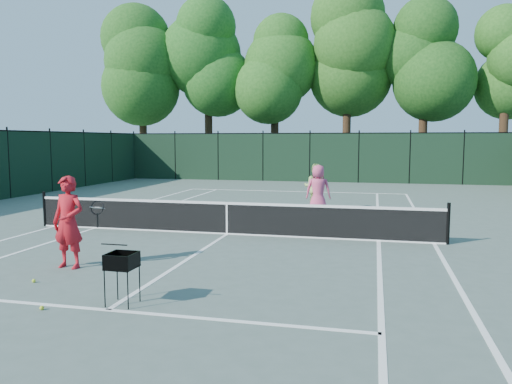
% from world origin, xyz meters
% --- Properties ---
extents(ground, '(90.00, 90.00, 0.00)m').
position_xyz_m(ground, '(0.00, 0.00, 0.00)').
color(ground, '#4C5C53').
rests_on(ground, ground).
extents(sideline_doubles_left, '(0.10, 23.77, 0.01)m').
position_xyz_m(sideline_doubles_left, '(-5.49, 0.00, 0.00)').
color(sideline_doubles_left, white).
rests_on(sideline_doubles_left, ground).
extents(sideline_doubles_right, '(0.10, 23.77, 0.01)m').
position_xyz_m(sideline_doubles_right, '(5.49, 0.00, 0.00)').
color(sideline_doubles_right, white).
rests_on(sideline_doubles_right, ground).
extents(sideline_singles_left, '(0.10, 23.77, 0.01)m').
position_xyz_m(sideline_singles_left, '(-4.12, 0.00, 0.00)').
color(sideline_singles_left, white).
rests_on(sideline_singles_left, ground).
extents(sideline_singles_right, '(0.10, 23.77, 0.01)m').
position_xyz_m(sideline_singles_right, '(4.12, 0.00, 0.00)').
color(sideline_singles_right, white).
rests_on(sideline_singles_right, ground).
extents(baseline_far, '(10.97, 0.10, 0.01)m').
position_xyz_m(baseline_far, '(0.00, 11.88, 0.00)').
color(baseline_far, white).
rests_on(baseline_far, ground).
extents(service_line_near, '(8.23, 0.10, 0.01)m').
position_xyz_m(service_line_near, '(0.00, -6.40, 0.00)').
color(service_line_near, white).
rests_on(service_line_near, ground).
extents(service_line_far, '(8.23, 0.10, 0.01)m').
position_xyz_m(service_line_far, '(0.00, 6.40, 0.00)').
color(service_line_far, white).
rests_on(service_line_far, ground).
extents(center_service_line, '(0.10, 12.80, 0.01)m').
position_xyz_m(center_service_line, '(0.00, 0.00, 0.00)').
color(center_service_line, white).
rests_on(center_service_line, ground).
extents(tennis_net, '(11.69, 0.09, 1.06)m').
position_xyz_m(tennis_net, '(0.00, 0.00, 0.48)').
color(tennis_net, black).
rests_on(tennis_net, ground).
extents(fence_far, '(24.00, 0.05, 3.00)m').
position_xyz_m(fence_far, '(0.00, 18.00, 1.50)').
color(fence_far, black).
rests_on(fence_far, ground).
extents(tree_0, '(6.40, 6.40, 13.14)m').
position_xyz_m(tree_0, '(-13.00, 21.50, 8.16)').
color(tree_0, black).
rests_on(tree_0, ground).
extents(tree_1, '(6.80, 6.80, 13.98)m').
position_xyz_m(tree_1, '(-8.00, 22.00, 8.69)').
color(tree_1, black).
rests_on(tree_1, ground).
extents(tree_2, '(6.00, 6.00, 12.40)m').
position_xyz_m(tree_2, '(-3.00, 21.80, 7.73)').
color(tree_2, black).
rests_on(tree_2, ground).
extents(tree_3, '(7.00, 7.00, 14.45)m').
position_xyz_m(tree_3, '(2.00, 22.30, 9.01)').
color(tree_3, black).
rests_on(tree_3, ground).
extents(tree_4, '(6.20, 6.20, 12.97)m').
position_xyz_m(tree_4, '(7.00, 21.60, 8.14)').
color(tree_4, black).
rests_on(tree_4, ground).
extents(tree_5, '(5.80, 5.80, 12.23)m').
position_xyz_m(tree_5, '(12.00, 22.10, 7.71)').
color(tree_5, black).
rests_on(tree_5, ground).
extents(coach, '(0.99, 0.62, 1.90)m').
position_xyz_m(coach, '(-2.10, -4.24, 0.95)').
color(coach, red).
rests_on(coach, ground).
extents(player_pink, '(0.89, 0.60, 1.77)m').
position_xyz_m(player_pink, '(2.08, 4.10, 0.88)').
color(player_pink, '#CD4872').
rests_on(player_pink, ground).
extents(player_green, '(0.91, 0.75, 1.74)m').
position_xyz_m(player_green, '(1.81, 5.38, 0.87)').
color(player_green, '#96B85C').
rests_on(player_green, ground).
extents(ball_hopper, '(0.45, 0.45, 0.84)m').
position_xyz_m(ball_hopper, '(0.09, -6.09, 0.70)').
color(ball_hopper, black).
rests_on(ball_hopper, ground).
extents(loose_ball_near_cart, '(0.07, 0.07, 0.07)m').
position_xyz_m(loose_ball_near_cart, '(-1.00, -6.63, 0.03)').
color(loose_ball_near_cart, '#C8D12A').
rests_on(loose_ball_near_cart, ground).
extents(loose_ball_midcourt, '(0.07, 0.07, 0.07)m').
position_xyz_m(loose_ball_midcourt, '(-2.11, -5.37, 0.03)').
color(loose_ball_midcourt, '#C9EC30').
rests_on(loose_ball_midcourt, ground).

